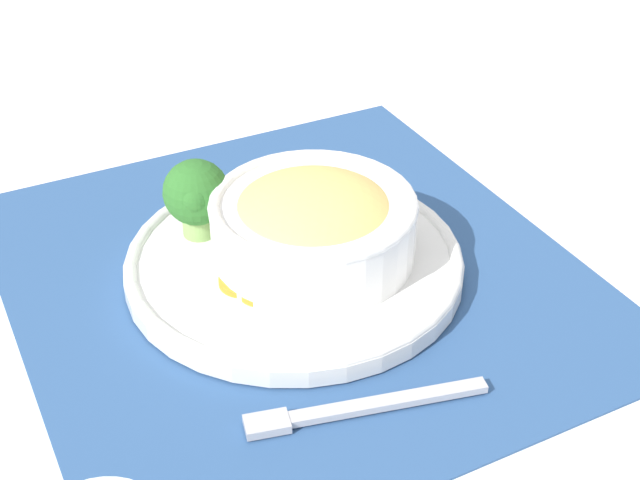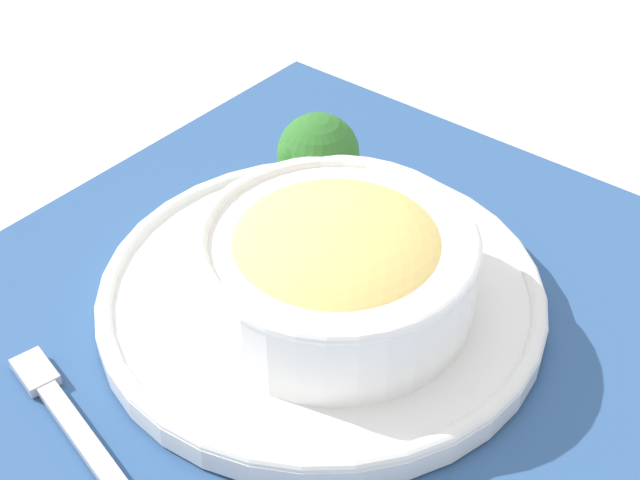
# 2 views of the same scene
# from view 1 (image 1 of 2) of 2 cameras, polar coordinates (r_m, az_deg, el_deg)

# --- Properties ---
(ground_plane) EXTENTS (4.00, 4.00, 0.00)m
(ground_plane) POSITION_cam_1_polar(r_m,az_deg,el_deg) (0.79, -1.64, -2.24)
(ground_plane) COLOR white
(placemat) EXTENTS (0.52, 0.49, 0.00)m
(placemat) POSITION_cam_1_polar(r_m,az_deg,el_deg) (0.79, -1.64, -2.12)
(placemat) COLOR #2D5184
(placemat) RESTS_ON ground_plane
(plate) EXTENTS (0.30, 0.30, 0.02)m
(plate) POSITION_cam_1_polar(r_m,az_deg,el_deg) (0.78, -1.66, -1.34)
(plate) COLOR white
(plate) RESTS_ON placemat
(bowl) EXTENTS (0.18, 0.18, 0.07)m
(bowl) POSITION_cam_1_polar(r_m,az_deg,el_deg) (0.76, -0.43, 1.16)
(bowl) COLOR white
(bowl) RESTS_ON plate
(broccoli_floret) EXTENTS (0.06, 0.06, 0.07)m
(broccoli_floret) POSITION_cam_1_polar(r_m,az_deg,el_deg) (0.80, -7.92, 2.91)
(broccoli_floret) COLOR #84AD5B
(broccoli_floret) RESTS_ON plate
(carrot_slice_near) EXTENTS (0.04, 0.04, 0.01)m
(carrot_slice_near) POSITION_cam_1_polar(r_m,az_deg,el_deg) (0.75, -4.86, -2.59)
(carrot_slice_near) COLOR orange
(carrot_slice_near) RESTS_ON plate
(carrot_slice_middle) EXTENTS (0.04, 0.04, 0.01)m
(carrot_slice_middle) POSITION_cam_1_polar(r_m,az_deg,el_deg) (0.74, -3.62, -3.17)
(carrot_slice_middle) COLOR orange
(carrot_slice_middle) RESTS_ON plate
(fork) EXTENTS (0.06, 0.18, 0.01)m
(fork) POSITION_cam_1_polar(r_m,az_deg,el_deg) (0.66, 1.49, -10.84)
(fork) COLOR #B7B7BC
(fork) RESTS_ON placemat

